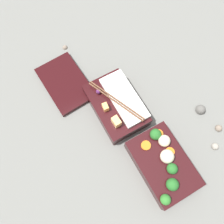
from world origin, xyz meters
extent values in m
plane|color=slate|center=(0.00, 0.00, 0.00)|extent=(3.00, 3.00, 0.00)
cube|color=black|center=(-0.12, -0.01, 0.02)|extent=(0.20, 0.13, 0.05)
sphere|color=#236023|center=(-0.04, -0.03, 0.06)|extent=(0.03, 0.03, 0.03)
sphere|color=#2D7028|center=(-0.20, 0.04, 0.05)|extent=(0.03, 0.03, 0.03)
sphere|color=#236023|center=(-0.18, 0.01, 0.06)|extent=(0.03, 0.03, 0.03)
sphere|color=#236023|center=(-0.14, -0.02, 0.06)|extent=(0.03, 0.03, 0.03)
cylinder|color=orange|center=(-0.04, -0.04, 0.05)|extent=(0.03, 0.03, 0.01)
cylinder|color=orange|center=(-0.06, 0.01, 0.05)|extent=(0.03, 0.03, 0.01)
cylinder|color=orange|center=(-0.10, -0.04, 0.05)|extent=(0.03, 0.03, 0.01)
sphere|color=beige|center=(-0.11, -0.02, 0.06)|extent=(0.04, 0.04, 0.04)
sphere|color=beige|center=(-0.07, -0.04, 0.06)|extent=(0.03, 0.03, 0.03)
cube|color=black|center=(0.10, 0.02, 0.02)|extent=(0.20, 0.13, 0.05)
cube|color=white|center=(0.10, -0.01, 0.05)|extent=(0.18, 0.08, 0.01)
cube|color=#EAB266|center=(0.04, 0.05, 0.06)|extent=(0.03, 0.02, 0.03)
cube|color=#F4A356|center=(0.10, 0.06, 0.06)|extent=(0.02, 0.02, 0.02)
sphere|color=#4C1E4C|center=(0.15, 0.05, 0.06)|extent=(0.02, 0.02, 0.02)
cylinder|color=#56331E|center=(0.10, 0.02, 0.06)|extent=(0.18, 0.08, 0.01)
cylinder|color=#56331E|center=(0.10, 0.02, 0.06)|extent=(0.18, 0.08, 0.01)
cube|color=black|center=(0.26, 0.12, 0.01)|extent=(0.21, 0.14, 0.02)
sphere|color=#7A6B5B|center=(-0.11, -0.22, 0.01)|extent=(0.02, 0.02, 0.02)
sphere|color=#7A6B5B|center=(0.39, 0.06, 0.00)|extent=(0.02, 0.02, 0.02)
sphere|color=gray|center=(-0.15, -0.18, 0.01)|extent=(0.02, 0.02, 0.02)
sphere|color=#595651|center=(-0.04, -0.21, 0.01)|extent=(0.03, 0.03, 0.03)
camera|label=1|loc=(-0.12, 0.15, 0.65)|focal=35.00mm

